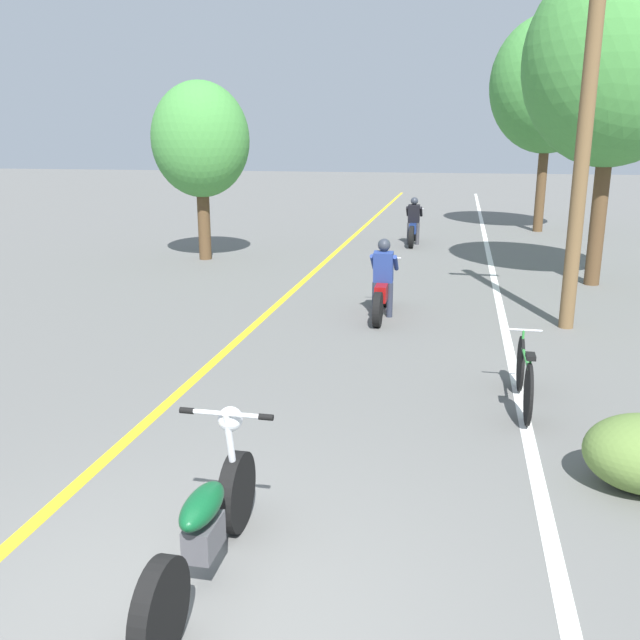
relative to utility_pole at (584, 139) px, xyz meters
name	(u,v)px	position (x,y,z in m)	size (l,w,h in m)	color
ground_plane	(181,633)	(-3.48, -8.15, -3.07)	(120.00, 120.00, 0.00)	#60605E
lane_stripe_center	(318,268)	(-5.18, 4.37, -3.06)	(0.14, 48.00, 0.01)	yellow
lane_stripe_edge	(493,275)	(-1.01, 4.37, -3.06)	(0.14, 48.00, 0.01)	white
utility_pole	(584,139)	(0.00, 0.00, 0.00)	(1.10, 0.24, 5.96)	brown
roadside_tree_right_near	(615,62)	(1.04, 3.74, 1.48)	(3.63, 3.26, 6.66)	#513A23
roadside_tree_right_far	(550,85)	(0.78, 12.50, 1.68)	(3.80, 3.42, 6.95)	#513A23
roadside_tree_left	(200,141)	(-8.34, 5.07, -0.05)	(2.49, 2.24, 4.47)	#513A23
motorcycle_foreground	(206,527)	(-3.50, -7.59, -2.64)	(0.74, 2.11, 1.10)	black
motorcycle_rider_lead	(383,287)	(-3.12, 0.15, -2.54)	(0.50, 2.07, 1.39)	black
motorcycle_rider_far	(413,227)	(-3.18, 8.75, -2.54)	(0.50, 2.15, 1.39)	black
bicycle_parked	(524,376)	(-1.00, -3.73, -2.69)	(0.44, 1.78, 0.81)	black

